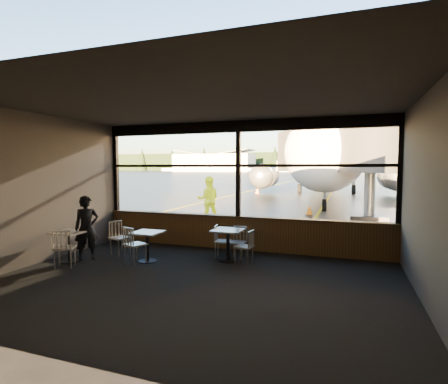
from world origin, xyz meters
The scene contains 33 objects.
ground_plane centered at (0.00, 120.00, 0.00)m, with size 520.00×520.00×0.00m, color black.
carpet_floor centered at (0.00, -3.00, 0.01)m, with size 8.00×6.00×0.01m, color black.
ceiling centered at (0.00, -3.00, 3.50)m, with size 8.00×6.00×0.04m, color #38332D.
wall_left centered at (-4.00, -3.00, 1.75)m, with size 0.04×6.00×3.50m, color #453E37.
wall_right centered at (4.00, -3.00, 1.75)m, with size 0.04×6.00×3.50m, color #453E37.
wall_back centered at (0.00, -6.00, 1.75)m, with size 8.00×0.04×3.50m, color #453E37.
window_sill centered at (0.00, 0.00, 0.45)m, with size 8.00×0.28×0.90m, color brown.
window_header centered at (0.00, 0.00, 3.35)m, with size 8.00×0.18×0.30m, color black.
mullion_left centered at (-3.95, 0.00, 2.20)m, with size 0.12×0.12×2.60m, color black.
mullion_centre centered at (0.00, 0.00, 2.20)m, with size 0.12×0.12×2.60m, color black.
mullion_right centered at (3.95, 0.00, 2.20)m, with size 0.12×0.12×2.60m, color black.
window_transom centered at (0.00, 0.00, 2.30)m, with size 8.00×0.10×0.08m, color black.
airliner centered at (1.13, 21.55, 5.42)m, with size 29.55×35.45×10.83m, color white, non-canonical shape.
jet_bridge centered at (3.60, 5.50, 2.31)m, with size 8.67×10.60×4.62m, color #29292B, non-canonical shape.
cafe_table_near centered at (0.13, -1.25, 0.39)m, with size 0.70×0.70×0.77m, color #9F9A92, non-canonical shape.
cafe_table_mid centered at (-1.67, -1.94, 0.36)m, with size 0.66×0.66×0.73m, color #A19C94, non-canonical shape.
cafe_table_left centered at (-3.40, -2.58, 0.37)m, with size 0.67×0.67×0.73m, color #A8A49B, non-canonical shape.
chair_near_e centered at (0.56, -1.36, 0.40)m, with size 0.44×0.44×0.81m, color #B4AFA3, non-canonical shape.
chair_near_w centered at (-0.08, -1.01, 0.41)m, with size 0.45×0.45×0.82m, color beige, non-canonical shape.
chair_near_n centered at (0.30, -1.00, 0.40)m, with size 0.44×0.44×0.81m, color #B5AFA3, non-canonical shape.
chair_mid_s centered at (-1.84, -2.17, 0.44)m, with size 0.49×0.49×0.89m, color beige, non-canonical shape.
chair_mid_w centered at (-2.67, -1.62, 0.44)m, with size 0.48×0.48×0.88m, color beige, non-canonical shape.
chair_left_s centered at (-3.17, -2.96, 0.44)m, with size 0.48×0.48×0.88m, color #B1ACA0, non-canonical shape.
passenger centered at (-3.14, -2.28, 0.78)m, with size 0.57×0.38×1.57m, color black.
ground_crew centered at (-2.56, 4.14, 0.94)m, with size 0.92×0.72×1.89m, color #BFF219.
cone_nose centered at (1.11, 8.07, 0.22)m, with size 0.32×0.32×0.44m, color orange.
cone_wing centered at (-4.55, 20.46, 0.25)m, with size 0.36×0.36×0.51m, color #F84A07.
hangar_left centered at (-70.00, 180.00, 5.50)m, with size 45.00×18.00×11.00m, color silver, non-canonical shape.
hangar_mid centered at (0.00, 185.00, 5.00)m, with size 38.00×15.00×10.00m, color silver, non-canonical shape.
fuel_tank_a centered at (-30.00, 182.00, 3.00)m, with size 8.00×8.00×6.00m, color silver.
fuel_tank_b centered at (-20.00, 182.00, 3.00)m, with size 8.00×8.00×6.00m, color silver.
fuel_tank_c centered at (-10.00, 182.00, 3.00)m, with size 8.00×8.00×6.00m, color silver.
treeline centered at (0.00, 210.00, 6.00)m, with size 360.00×3.00×12.00m, color black.
Camera 1 is at (2.79, -9.07, 2.25)m, focal length 28.00 mm.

